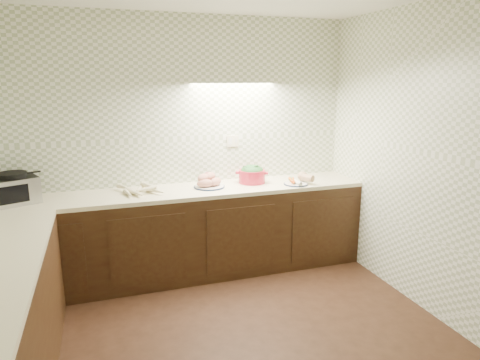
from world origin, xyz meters
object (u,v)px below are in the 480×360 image
object	(u,v)px
toaster_oven	(13,189)
sweet_potato_plate	(208,182)
veg_plate	(299,180)
parsnip_pile	(140,190)
dutch_oven	(252,174)
onion_bowl	(209,180)

from	to	relation	value
toaster_oven	sweet_potato_plate	distance (m)	1.77
toaster_oven	veg_plate	world-z (taller)	toaster_oven
sweet_potato_plate	parsnip_pile	bearing A→B (deg)	-178.01
toaster_oven	parsnip_pile	size ratio (longest dim) A/B	1.13
sweet_potato_plate	dutch_oven	size ratio (longest dim) A/B	0.87
toaster_oven	parsnip_pile	world-z (taller)	toaster_oven
parsnip_pile	onion_bowl	distance (m)	0.73
onion_bowl	dutch_oven	world-z (taller)	dutch_oven
veg_plate	onion_bowl	bearing A→B (deg)	163.91
onion_bowl	dutch_oven	size ratio (longest dim) A/B	0.47
sweet_potato_plate	onion_bowl	xyz separation A→B (m)	(0.04, 0.11, -0.01)
sweet_potato_plate	onion_bowl	world-z (taller)	sweet_potato_plate
parsnip_pile	onion_bowl	bearing A→B (deg)	10.58
toaster_oven	sweet_potato_plate	xyz separation A→B (m)	(1.77, 0.02, -0.07)
toaster_oven	sweet_potato_plate	bearing A→B (deg)	-22.06
toaster_oven	onion_bowl	distance (m)	1.81
sweet_potato_plate	onion_bowl	bearing A→B (deg)	71.45
parsnip_pile	onion_bowl	size ratio (longest dim) A/B	2.46
parsnip_pile	dutch_oven	distance (m)	1.17
veg_plate	parsnip_pile	bearing A→B (deg)	175.59
onion_bowl	dutch_oven	bearing A→B (deg)	-9.72
toaster_oven	veg_plate	bearing A→B (deg)	-25.38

